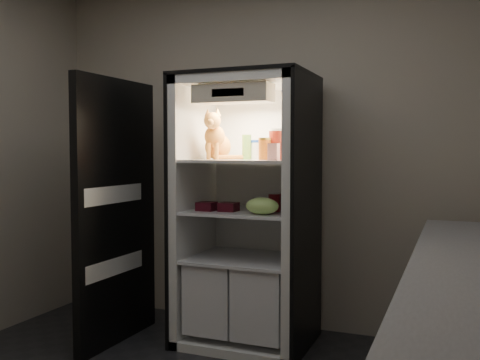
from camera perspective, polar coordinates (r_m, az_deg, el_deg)
The scene contains 16 objects.
room_shell at distance 2.52m, azimuth -10.77°, elevation 9.23°, with size 3.60×3.60×3.60m.
refrigerator at distance 3.78m, azimuth 0.88°, elevation -5.36°, with size 0.90×0.72×1.88m.
fridge_door at distance 3.85m, azimuth -13.07°, elevation -3.46°, with size 0.08×0.87×1.85m.
tabby_cat at distance 3.78m, azimuth -2.54°, elevation 4.22°, with size 0.31×0.35×0.35m.
parmesan_shaker at distance 3.75m, azimuth 0.72°, elevation 3.54°, with size 0.07×0.07×0.17m.
mayo_tub at distance 3.76m, azimuth 1.90°, elevation 3.26°, with size 0.10×0.10×0.14m.
salsa_jar at distance 3.58m, azimuth 2.65°, elevation 3.35°, with size 0.08×0.08×0.15m.
pepper_jar at distance 3.65m, azimuth 4.06°, elevation 3.84°, with size 0.12×0.12×0.21m.
cream_carton at distance 3.41m, azimuth 3.62°, elevation 3.02°, with size 0.06×0.06×0.11m, color white.
soda_can_a at distance 3.71m, azimuth 4.08°, elevation -2.28°, with size 0.07×0.07×0.12m.
soda_can_b at distance 3.59m, azimuth 3.75°, elevation -2.42°, with size 0.07×0.07×0.13m.
soda_can_c at distance 3.59m, azimuth 3.58°, elevation -2.42°, with size 0.07×0.07×0.13m.
condiment_jar at distance 3.75m, azimuth 1.88°, elevation -2.47°, with size 0.06×0.06×0.09m.
grape_bag at distance 3.45m, azimuth 2.38°, elevation -2.78°, with size 0.22×0.16×0.11m, color #98D061.
berry_box_left at distance 3.67m, azimuth -3.57°, elevation -2.82°, with size 0.12×0.12×0.06m, color #450B1A.
berry_box_right at distance 3.63m, azimuth -1.22°, elevation -2.88°, with size 0.12×0.12×0.06m, color #450B1A.
Camera 1 is at (1.36, -2.10, 1.35)m, focal length 40.00 mm.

